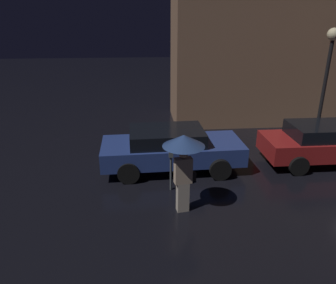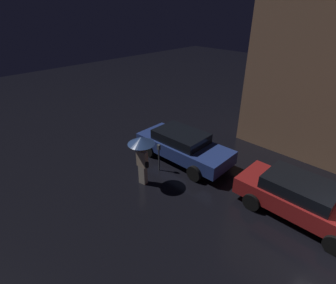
# 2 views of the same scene
# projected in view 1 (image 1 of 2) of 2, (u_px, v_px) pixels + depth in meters

# --- Properties ---
(building_facade_left) EXTENTS (8.82, 3.00, 9.78)m
(building_facade_left) POSITION_uv_depth(u_px,v_px,m) (276.00, 9.00, 14.06)
(building_facade_left) COLOR #8C664C
(building_facade_left) RESTS_ON ground
(parked_car_blue) EXTENTS (4.49, 1.98, 1.35)m
(parked_car_blue) POSITION_uv_depth(u_px,v_px,m) (171.00, 148.00, 10.42)
(parked_car_blue) COLOR navy
(parked_car_blue) RESTS_ON ground
(parked_car_red) EXTENTS (4.19, 1.89, 1.35)m
(parked_car_red) POSITION_uv_depth(u_px,v_px,m) (326.00, 142.00, 10.87)
(parked_car_red) COLOR maroon
(parked_car_red) RESTS_ON ground
(pedestrian_with_umbrella) EXTENTS (1.02, 1.02, 2.07)m
(pedestrian_with_umbrella) POSITION_uv_depth(u_px,v_px,m) (184.00, 152.00, 7.82)
(pedestrian_with_umbrella) COLOR beige
(pedestrian_with_umbrella) RESTS_ON ground
(parking_meter) EXTENTS (0.12, 0.10, 1.24)m
(parking_meter) POSITION_uv_depth(u_px,v_px,m) (171.00, 165.00, 9.11)
(parking_meter) COLOR #4C5154
(parking_meter) RESTS_ON ground
(street_lamp_near) EXTENTS (0.46, 0.46, 4.23)m
(street_lamp_near) POSITION_uv_depth(u_px,v_px,m) (329.00, 59.00, 12.29)
(street_lamp_near) COLOR black
(street_lamp_near) RESTS_ON ground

